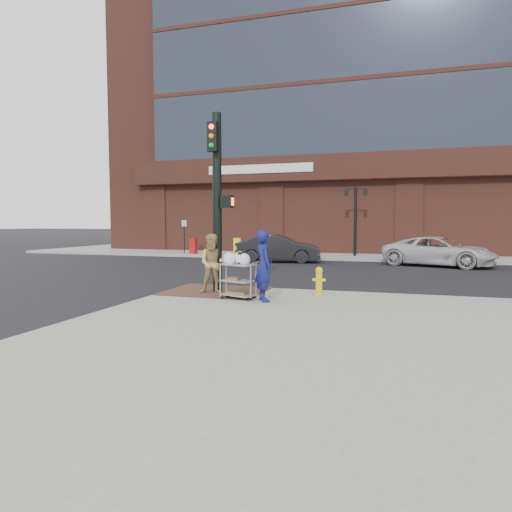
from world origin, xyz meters
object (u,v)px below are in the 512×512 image
(pedestrian_tan, at_px, (213,264))
(sedan_dark, at_px, (278,248))
(minivan_white, at_px, (439,251))
(traffic_signal_pole, at_px, (217,197))
(utility_cart, at_px, (238,278))
(lamp_post, at_px, (355,214))
(fire_hydrant, at_px, (319,280))
(woman_blue, at_px, (264,266))

(pedestrian_tan, bearing_deg, sedan_dark, 76.55)
(minivan_white, bearing_deg, traffic_signal_pole, 169.10)
(sedan_dark, distance_m, utility_cart, 12.54)
(sedan_dark, xyz_separation_m, minivan_white, (7.96, 0.15, -0.02))
(minivan_white, bearing_deg, pedestrian_tan, 169.47)
(pedestrian_tan, bearing_deg, minivan_white, 41.04)
(lamp_post, height_order, utility_cart, lamp_post)
(pedestrian_tan, bearing_deg, utility_cart, -53.58)
(sedan_dark, relative_size, minivan_white, 0.86)
(traffic_signal_pole, bearing_deg, lamp_post, 80.76)
(lamp_post, relative_size, pedestrian_tan, 2.41)
(sedan_dark, height_order, minivan_white, sedan_dark)
(traffic_signal_pole, relative_size, utility_cart, 4.10)
(traffic_signal_pole, distance_m, minivan_white, 13.61)
(utility_cart, bearing_deg, minivan_white, 64.90)
(traffic_signal_pole, relative_size, minivan_white, 0.97)
(fire_hydrant, bearing_deg, pedestrian_tan, -167.14)
(fire_hydrant, bearing_deg, traffic_signal_pole, -171.69)
(sedan_dark, bearing_deg, minivan_white, -97.78)
(woman_blue, distance_m, fire_hydrant, 1.93)
(fire_hydrant, bearing_deg, lamp_post, 91.29)
(pedestrian_tan, relative_size, minivan_white, 0.32)
(traffic_signal_pole, relative_size, pedestrian_tan, 3.02)
(pedestrian_tan, xyz_separation_m, fire_hydrant, (2.85, 0.65, -0.44))
(lamp_post, bearing_deg, fire_hydrant, -88.71)
(pedestrian_tan, relative_size, utility_cart, 1.36)
(sedan_dark, relative_size, utility_cart, 3.63)
(traffic_signal_pole, height_order, sedan_dark, traffic_signal_pole)
(lamp_post, xyz_separation_m, woman_blue, (-0.82, -16.28, -1.57))
(fire_hydrant, bearing_deg, sedan_dark, 109.84)
(lamp_post, bearing_deg, utility_cart, -95.48)
(lamp_post, relative_size, woman_blue, 2.24)
(minivan_white, distance_m, utility_cart, 13.81)
(lamp_post, distance_m, utility_cart, 16.32)
(pedestrian_tan, height_order, fire_hydrant, pedestrian_tan)
(woman_blue, relative_size, sedan_dark, 0.40)
(sedan_dark, xyz_separation_m, fire_hydrant, (3.99, -11.04, -0.19))
(lamp_post, bearing_deg, sedan_dark, -134.08)
(minivan_white, bearing_deg, fire_hydrant, 179.87)
(woman_blue, distance_m, sedan_dark, 12.83)
(traffic_signal_pole, height_order, woman_blue, traffic_signal_pole)
(minivan_white, bearing_deg, sedan_dark, 110.47)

